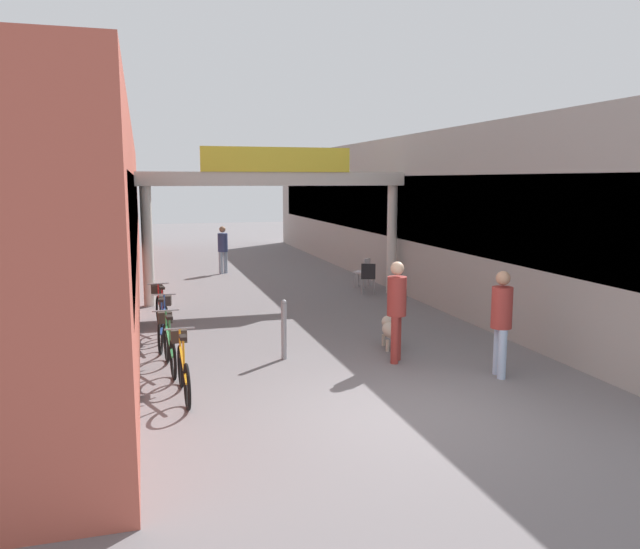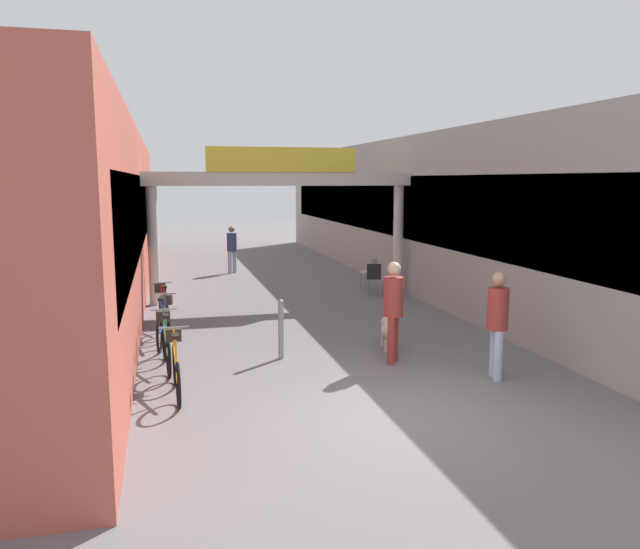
# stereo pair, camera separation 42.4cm
# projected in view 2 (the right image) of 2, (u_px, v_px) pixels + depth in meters

# --- Properties ---
(ground_plane) EXTENTS (80.00, 80.00, 0.00)m
(ground_plane) POSITION_uv_depth(u_px,v_px,m) (399.00, 415.00, 8.62)
(ground_plane) COLOR slate
(storefront_left) EXTENTS (3.00, 26.00, 4.44)m
(storefront_left) POSITION_uv_depth(u_px,v_px,m) (90.00, 216.00, 17.61)
(storefront_left) COLOR #B25142
(storefront_left) RESTS_ON ground_plane
(storefront_right) EXTENTS (3.00, 26.00, 4.44)m
(storefront_right) POSITION_uv_depth(u_px,v_px,m) (424.00, 211.00, 20.06)
(storefront_right) COLOR #9E9993
(storefront_right) RESTS_ON ground_plane
(arcade_sign_gateway) EXTENTS (7.40, 0.47, 4.06)m
(arcade_sign_gateway) POSITION_uv_depth(u_px,v_px,m) (281.00, 193.00, 16.58)
(arcade_sign_gateway) COLOR beige
(arcade_sign_gateway) RESTS_ON ground_plane
(pedestrian_with_dog) EXTENTS (0.47, 0.47, 1.81)m
(pedestrian_with_dog) POSITION_uv_depth(u_px,v_px,m) (393.00, 305.00, 10.94)
(pedestrian_with_dog) COLOR #99332D
(pedestrian_with_dog) RESTS_ON ground_plane
(pedestrian_companion) EXTENTS (0.41, 0.41, 1.76)m
(pedestrian_companion) POSITION_uv_depth(u_px,v_px,m) (498.00, 318.00, 10.05)
(pedestrian_companion) COLOR #A5BFE0
(pedestrian_companion) RESTS_ON ground_plane
(pedestrian_carrying_crate) EXTENTS (0.48, 0.48, 1.64)m
(pedestrian_carrying_crate) POSITION_uv_depth(u_px,v_px,m) (232.00, 246.00, 21.61)
(pedestrian_carrying_crate) COLOR #8C9EB2
(pedestrian_carrying_crate) RESTS_ON ground_plane
(dog_on_leash) EXTENTS (0.44, 0.81, 0.57)m
(dog_on_leash) POSITION_uv_depth(u_px,v_px,m) (388.00, 330.00, 11.98)
(dog_on_leash) COLOR beige
(dog_on_leash) RESTS_ON ground_plane
(bicycle_orange_nearest) EXTENTS (0.46, 1.69, 0.98)m
(bicycle_orange_nearest) POSITION_uv_depth(u_px,v_px,m) (176.00, 366.00, 9.40)
(bicycle_orange_nearest) COLOR black
(bicycle_orange_nearest) RESTS_ON ground_plane
(bicycle_green_second) EXTENTS (0.46, 1.69, 0.98)m
(bicycle_green_second) POSITION_uv_depth(u_px,v_px,m) (166.00, 343.00, 10.74)
(bicycle_green_second) COLOR black
(bicycle_green_second) RESTS_ON ground_plane
(bicycle_blue_third) EXTENTS (0.46, 1.68, 0.98)m
(bicycle_blue_third) POSITION_uv_depth(u_px,v_px,m) (164.00, 322.00, 12.27)
(bicycle_blue_third) COLOR black
(bicycle_blue_third) RESTS_ON ground_plane
(bicycle_red_farthest) EXTENTS (0.46, 1.69, 0.98)m
(bicycle_red_farthest) POSITION_uv_depth(u_px,v_px,m) (164.00, 309.00, 13.60)
(bicycle_red_farthest) COLOR black
(bicycle_red_farthest) RESTS_ON ground_plane
(bollard_post_metal) EXTENTS (0.10, 0.10, 1.10)m
(bollard_post_metal) POSITION_uv_depth(u_px,v_px,m) (281.00, 329.00, 11.25)
(bollard_post_metal) COLOR gray
(bollard_post_metal) RESTS_ON ground_plane
(cafe_chair_black_nearer) EXTENTS (0.51, 0.51, 0.89)m
(cafe_chair_black_nearer) POSITION_uv_depth(u_px,v_px,m) (374.00, 276.00, 17.57)
(cafe_chair_black_nearer) COLOR gray
(cafe_chair_black_nearer) RESTS_ON ground_plane
(cafe_chair_aluminium_farther) EXTENTS (0.57, 0.57, 0.89)m
(cafe_chair_aluminium_farther) POSITION_uv_depth(u_px,v_px,m) (371.00, 270.00, 18.67)
(cafe_chair_aluminium_farther) COLOR gray
(cafe_chair_aluminium_farther) RESTS_ON ground_plane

